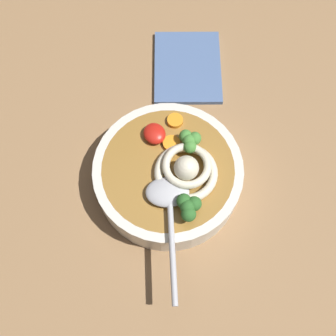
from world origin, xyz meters
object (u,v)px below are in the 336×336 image
at_px(soup_bowl, 168,175).
at_px(noodle_pile, 186,170).
at_px(soup_spoon, 170,201).
at_px(folded_napkin, 188,67).

relative_size(soup_bowl, noodle_pile, 2.19).
xyz_separation_m(soup_bowl, noodle_pile, (-0.02, -0.02, 0.04)).
relative_size(noodle_pile, soup_spoon, 0.58).
xyz_separation_m(soup_spoon, folded_napkin, (0.21, -0.15, -0.06)).
xyz_separation_m(soup_bowl, folded_napkin, (0.17, -0.13, -0.02)).
bearing_deg(soup_spoon, noodle_pile, 149.37).
height_order(soup_spoon, folded_napkin, soup_spoon).
xyz_separation_m(soup_bowl, soup_spoon, (-0.05, 0.02, 0.03)).
distance_m(noodle_pile, folded_napkin, 0.23).
bearing_deg(folded_napkin, soup_bowl, 142.27).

